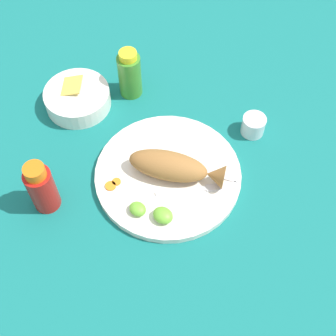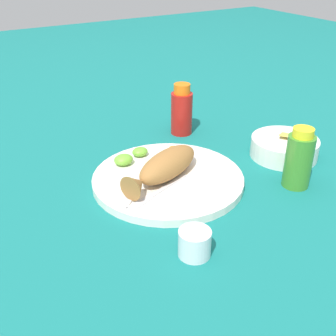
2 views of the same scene
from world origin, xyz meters
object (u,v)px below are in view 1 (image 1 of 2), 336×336
fork_far (202,189)px  main_plate (168,175)px  fork_near (206,171)px  hot_sauce_bottle_green (130,74)px  fried_fish (174,167)px  hot_sauce_bottle_red (42,188)px  guacamole_bowl (77,97)px  salt_cup (253,126)px

fork_far → main_plate: bearing=142.7°
fork_near → hot_sauce_bottle_green: (0.31, -0.10, 0.05)m
main_plate → hot_sauce_bottle_green: bearing=-32.9°
fried_fish → main_plate: bearing=0.0°
hot_sauce_bottle_green → hot_sauce_bottle_red: bearing=99.7°
fried_fish → guacamole_bowl: size_ratio=1.36×
fork_near → hot_sauce_bottle_green: size_ratio=1.30×
fried_fish → guacamole_bowl: bearing=-28.6°
salt_cup → fork_far: bearing=90.3°
fork_far → hot_sauce_bottle_red: (0.26, 0.23, 0.05)m
fried_fish → fork_far: fried_fish is taller
fork_far → guacamole_bowl: guacamole_bowl is taller
fork_far → hot_sauce_bottle_green: 0.36m
hot_sauce_bottle_red → guacamole_bowl: (0.14, -0.25, -0.04)m
salt_cup → guacamole_bowl: 0.45m
fried_fish → fork_far: 0.08m
fork_far → hot_sauce_bottle_red: bearing=176.4°
main_plate → hot_sauce_bottle_green: hot_sauce_bottle_green is taller
guacamole_bowl → hot_sauce_bottle_green: bearing=-124.2°
hot_sauce_bottle_red → hot_sauce_bottle_green: 0.38m
hot_sauce_bottle_green → salt_cup: bearing=-166.3°
fork_near → guacamole_bowl: bearing=163.1°
fork_near → hot_sauce_bottle_green: hot_sauce_bottle_green is taller
fried_fish → guacamole_bowl: (0.33, -0.03, -0.02)m
fork_near → salt_cup: salt_cup is taller
fork_near → hot_sauce_bottle_red: bearing=-151.1°
salt_cup → hot_sauce_bottle_green: bearing=13.7°
fork_near → fork_far: 0.05m
hot_sauce_bottle_red → guacamole_bowl: 0.29m
main_plate → fork_near: size_ratio=1.89×
main_plate → hot_sauce_bottle_red: hot_sauce_bottle_red is taller
fork_near → hot_sauce_bottle_green: 0.32m
hot_sauce_bottle_green → fork_near: bearing=162.1°
hot_sauce_bottle_red → fork_far: bearing=-138.8°
hot_sauce_bottle_red → hot_sauce_bottle_green: (0.06, -0.37, -0.00)m
hot_sauce_bottle_green → salt_cup: (-0.32, -0.08, -0.04)m
salt_cup → guacamole_bowl: bearing=25.9°
fried_fish → fork_near: size_ratio=1.26×
fork_far → salt_cup: size_ratio=2.45×
fork_near → fried_fish: bearing=-157.4°
guacamole_bowl → fried_fish: bearing=174.5°
fried_fish → guacamole_bowl: fried_fish is taller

